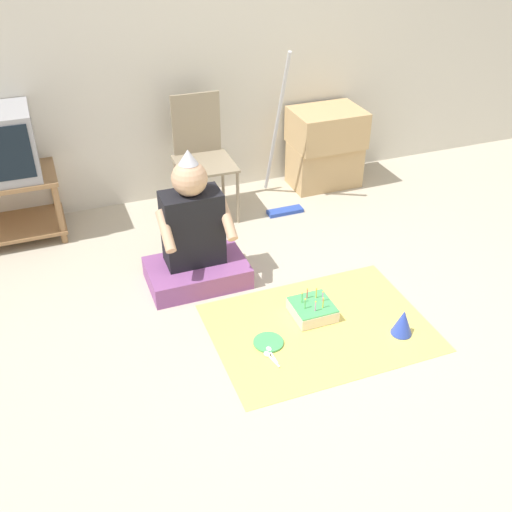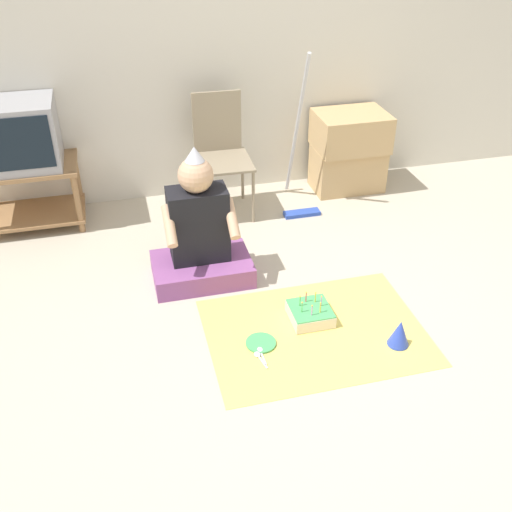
{
  "view_description": "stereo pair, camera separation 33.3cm",
  "coord_description": "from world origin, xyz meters",
  "views": [
    {
      "loc": [
        -1.29,
        -2.22,
        2.27
      ],
      "look_at": [
        -0.25,
        0.53,
        0.35
      ],
      "focal_mm": 42.0,
      "sensor_mm": 36.0,
      "label": 1
    },
    {
      "loc": [
        -0.97,
        -2.32,
        2.27
      ],
      "look_at": [
        -0.25,
        0.53,
        0.35
      ],
      "focal_mm": 42.0,
      "sensor_mm": 36.0,
      "label": 2
    }
  ],
  "objects": [
    {
      "name": "paper_plate",
      "position": [
        -0.32,
        0.15,
        0.01
      ],
      "size": [
        0.17,
        0.17,
        0.01
      ],
      "color": "#4CB266",
      "rests_on": "party_cloth"
    },
    {
      "name": "party_cloth",
      "position": [
        0.02,
        0.18,
        0.0
      ],
      "size": [
        1.25,
        0.91,
        0.01
      ],
      "color": "#EAD666",
      "rests_on": "ground_plane"
    },
    {
      "name": "tv",
      "position": [
        -1.61,
        1.89,
        0.71
      ],
      "size": [
        0.55,
        0.45,
        0.46
      ],
      "color": "#99999E",
      "rests_on": "tv_stand"
    },
    {
      "name": "cardboard_box_stack",
      "position": [
        0.87,
        1.88,
        0.34
      ],
      "size": [
        0.56,
        0.43,
        0.65
      ],
      "color": "tan",
      "rests_on": "ground_plane"
    },
    {
      "name": "wall_back",
      "position": [
        0.0,
        2.15,
        1.27
      ],
      "size": [
        6.4,
        0.06,
        2.55
      ],
      "color": "beige",
      "rests_on": "ground_plane"
    },
    {
      "name": "folding_chair",
      "position": [
        -0.2,
        1.81,
        0.5
      ],
      "size": [
        0.43,
        0.44,
        0.89
      ],
      "color": "gray",
      "rests_on": "ground_plane"
    },
    {
      "name": "plastic_spoon_near",
      "position": [
        -0.34,
        0.08,
        0.01
      ],
      "size": [
        0.04,
        0.15,
        0.01
      ],
      "color": "white",
      "rests_on": "party_cloth"
    },
    {
      "name": "birthday_cake",
      "position": [
        0.02,
        0.3,
        0.05
      ],
      "size": [
        0.24,
        0.24,
        0.16
      ],
      "color": "#F4E0C6",
      "rests_on": "party_cloth"
    },
    {
      "name": "party_hat_blue",
      "position": [
        0.43,
        -0.04,
        0.09
      ],
      "size": [
        0.12,
        0.12,
        0.16
      ],
      "color": "blue",
      "rests_on": "party_cloth"
    },
    {
      "name": "tv_stand",
      "position": [
        -1.61,
        1.89,
        0.29
      ],
      "size": [
        0.73,
        0.47,
        0.48
      ],
      "color": "#997047",
      "rests_on": "ground_plane"
    },
    {
      "name": "plastic_spoon_far",
      "position": [
        -0.36,
        0.05,
        0.01
      ],
      "size": [
        0.05,
        0.14,
        0.01
      ],
      "color": "white",
      "rests_on": "party_cloth"
    },
    {
      "name": "ground_plane",
      "position": [
        0.0,
        0.0,
        0.0
      ],
      "size": [
        16.0,
        16.0,
        0.0
      ],
      "primitive_type": "plane",
      "color": "#BCB29E"
    },
    {
      "name": "person_seated",
      "position": [
        -0.52,
        0.9,
        0.3
      ],
      "size": [
        0.63,
        0.41,
        0.91
      ],
      "color": "#8C4C8C",
      "rests_on": "ground_plane"
    },
    {
      "name": "dust_mop",
      "position": [
        0.37,
        1.64,
        0.36
      ],
      "size": [
        0.28,
        0.47,
        1.24
      ],
      "color": "#2D4CB2",
      "rests_on": "ground_plane"
    }
  ]
}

